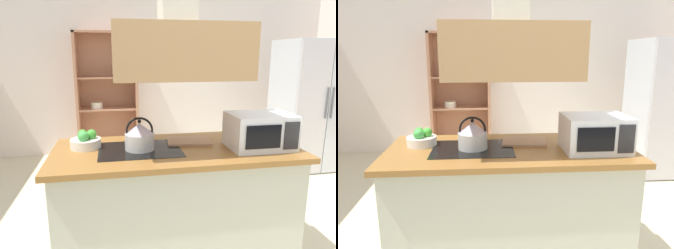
# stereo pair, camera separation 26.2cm
# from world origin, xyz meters

# --- Properties ---
(wall_back) EXTENTS (6.00, 0.12, 2.70)m
(wall_back) POSITION_xyz_m (0.00, 3.00, 1.35)
(wall_back) COLOR silver
(wall_back) RESTS_ON ground
(kitchen_island) EXTENTS (1.83, 0.83, 0.90)m
(kitchen_island) POSITION_xyz_m (-0.14, 0.14, 0.45)
(kitchen_island) COLOR #B6B7A1
(kitchen_island) RESTS_ON ground
(range_hood) EXTENTS (0.90, 0.70, 1.28)m
(range_hood) POSITION_xyz_m (-0.14, 0.14, 1.72)
(range_hood) COLOR #AB7E50
(refrigerator) EXTENTS (0.90, 0.78, 1.78)m
(refrigerator) POSITION_xyz_m (2.13, 1.80, 0.89)
(refrigerator) COLOR silver
(refrigerator) RESTS_ON ground
(dish_cabinet) EXTENTS (0.92, 0.40, 1.92)m
(dish_cabinet) POSITION_xyz_m (-0.68, 2.78, 0.86)
(dish_cabinet) COLOR #B17555
(dish_cabinet) RESTS_ON ground
(kettle) EXTENTS (0.22, 0.22, 0.24)m
(kettle) POSITION_xyz_m (-0.41, 0.14, 1.00)
(kettle) COLOR beige
(kettle) RESTS_ON kitchen_island
(cutting_board) EXTENTS (0.37, 0.28, 0.02)m
(cutting_board) POSITION_xyz_m (-0.01, 0.26, 0.91)
(cutting_board) COLOR #AA7B5A
(cutting_board) RESTS_ON kitchen_island
(microwave) EXTENTS (0.46, 0.35, 0.26)m
(microwave) POSITION_xyz_m (0.47, 0.03, 1.03)
(microwave) COLOR silver
(microwave) RESTS_ON kitchen_island
(fruit_bowl) EXTENTS (0.23, 0.23, 0.14)m
(fruit_bowl) POSITION_xyz_m (-0.81, 0.25, 0.95)
(fruit_bowl) COLOR silver
(fruit_bowl) RESTS_ON kitchen_island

